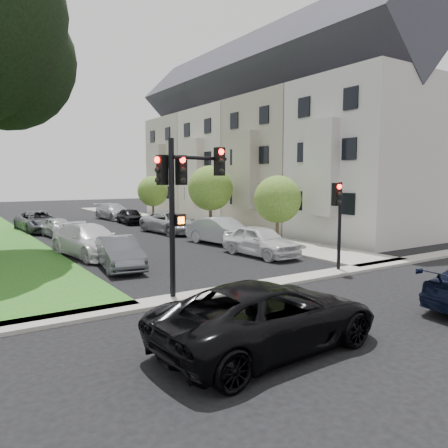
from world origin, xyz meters
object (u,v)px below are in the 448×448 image
traffic_signal_main (183,189)px  car_parked_2 (172,222)px  small_tree_a (278,199)px  car_parked_6 (90,241)px  car_cross_near (268,316)px  car_parked_3 (131,216)px  car_parked_4 (114,212)px  car_parked_7 (59,227)px  small_tree_b (210,188)px  car_parked_1 (222,231)px  traffic_signal_secondary (338,210)px  car_parked_8 (40,221)px  car_parked_5 (119,253)px  car_parked_0 (260,241)px  small_tree_c (153,191)px

traffic_signal_main → car_parked_2: bearing=65.0°
small_tree_a → car_parked_6: (-9.98, 2.61, -1.91)m
car_cross_near → car_parked_3: bearing=-18.6°
car_parked_4 → car_parked_7: 12.34m
small_tree_b → car_parked_1: size_ratio=1.00×
traffic_signal_secondary → car_parked_8: (-7.68, 21.49, -1.85)m
traffic_signal_secondary → car_parked_3: 23.11m
car_parked_1 → car_parked_4: 18.59m
car_cross_near → car_parked_6: size_ratio=1.02×
small_tree_b → car_parked_5: 13.16m
car_parked_0 → car_parked_2: size_ratio=0.83×
car_parked_7 → car_parked_8: (-0.50, 3.77, 0.11)m
car_parked_3 → car_parked_4: car_parked_4 is taller
car_parked_5 → car_parked_6: bearing=100.6°
traffic_signal_secondary → car_parked_3: traffic_signal_secondary is taller
car_parked_5 → traffic_signal_secondary: bearing=-29.8°
traffic_signal_secondary → car_parked_4: traffic_signal_secondary is taller
small_tree_b → car_parked_1: bearing=-114.5°
traffic_signal_secondary → car_cross_near: 9.17m
small_tree_c → car_parked_2: bearing=-105.5°
small_tree_b → car_parked_7: size_ratio=1.25×
small_tree_b → car_parked_7: bearing=159.2°
small_tree_c → car_parked_6: 17.86m
car_parked_2 → traffic_signal_secondary: bearing=-96.2°
traffic_signal_main → car_parked_0: 8.76m
small_tree_b → car_parked_6: size_ratio=0.87×
small_tree_c → car_parked_8: bearing=-166.0°
small_tree_a → small_tree_c: 17.31m
small_tree_a → small_tree_b: small_tree_b is taller
car_parked_3 → small_tree_b: bearing=-71.1°
traffic_signal_secondary → car_parked_7: (-7.18, 17.72, -1.96)m
small_tree_a → car_parked_0: 3.89m
car_parked_3 → car_parked_1: bearing=-85.7°
small_tree_a → car_parked_6: size_ratio=0.74×
traffic_signal_secondary → car_parked_7: traffic_signal_secondary is taller
car_parked_4 → car_parked_8: (-7.75, -6.21, 0.01)m
car_parked_4 → car_parked_5: 23.29m
small_tree_b → car_parked_0: small_tree_b is taller
car_parked_3 → car_parked_5: (-7.26, -17.40, 0.02)m
small_tree_b → car_parked_6: bearing=-154.6°
small_tree_b → car_cross_near: (-9.99, -18.92, -2.42)m
car_parked_1 → car_parked_3: bearing=81.5°
car_parked_0 → car_parked_6: size_ratio=0.82×
small_tree_b → small_tree_c: 9.96m
small_tree_c → car_parked_1: small_tree_c is taller
car_parked_4 → car_parked_8: size_ratio=0.94×
traffic_signal_main → car_parked_3: traffic_signal_main is taller
small_tree_a → traffic_signal_secondary: small_tree_a is taller
small_tree_c → traffic_signal_main: size_ratio=0.80×
car_parked_3 → car_parked_8: size_ratio=0.73×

